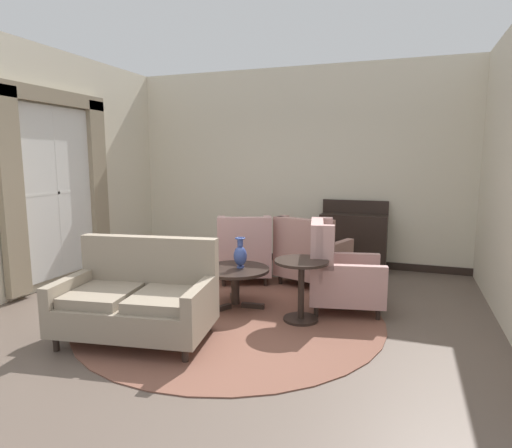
{
  "coord_description": "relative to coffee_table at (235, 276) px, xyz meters",
  "views": [
    {
      "loc": [
        1.83,
        -4.09,
        1.8
      ],
      "look_at": [
        0.27,
        0.38,
        1.08
      ],
      "focal_mm": 30.17,
      "sensor_mm": 36.0,
      "label": 1
    }
  ],
  "objects": [
    {
      "name": "armchair_near_sideboard",
      "position": [
        1.19,
        0.32,
        0.05
      ],
      "size": [
        0.97,
        0.88,
        1.08
      ],
      "rotation": [
        0.0,
        0.0,
        1.77
      ],
      "color": "tan",
      "rests_on": "ground"
    },
    {
      "name": "coffee_table",
      "position": [
        0.0,
        0.0,
        0.0
      ],
      "size": [
        0.83,
        0.83,
        0.5
      ],
      "color": "black",
      "rests_on": "ground"
    },
    {
      "name": "settee",
      "position": [
        -0.58,
        -1.17,
        0.01
      ],
      "size": [
        1.6,
        1.08,
        1.0
      ],
      "rotation": [
        0.0,
        0.0,
        0.15
      ],
      "color": "gray",
      "rests_on": "ground"
    },
    {
      "name": "porcelain_vase",
      "position": [
        0.05,
        0.04,
        0.26
      ],
      "size": [
        0.16,
        0.16,
        0.37
      ],
      "color": "#384C93",
      "rests_on": "coffee_table"
    },
    {
      "name": "wall_back",
      "position": [
        0.07,
        2.59,
        1.26
      ],
      "size": [
        5.99,
        0.08,
        3.33
      ],
      "primitive_type": "cube",
      "color": "beige",
      "rests_on": "ground"
    },
    {
      "name": "sideboard",
      "position": [
        1.13,
        2.29,
        0.12
      ],
      "size": [
        1.05,
        0.35,
        1.13
      ],
      "color": "black",
      "rests_on": "ground"
    },
    {
      "name": "side_table",
      "position": [
        0.86,
        -0.18,
        0.03
      ],
      "size": [
        0.6,
        0.6,
        0.7
      ],
      "color": "black",
      "rests_on": "ground"
    },
    {
      "name": "armchair_back_corner",
      "position": [
        0.66,
        1.25,
        0.03
      ],
      "size": [
        1.08,
        1.07,
        0.99
      ],
      "rotation": [
        0.0,
        0.0,
        2.8
      ],
      "color": "tan",
      "rests_on": "ground"
    },
    {
      "name": "area_rug",
      "position": [
        0.07,
        -0.3,
        -0.39
      ],
      "size": [
        3.45,
        3.45,
        0.01
      ],
      "primitive_type": "cylinder",
      "color": "brown",
      "rests_on": "ground"
    },
    {
      "name": "window_with_curtains",
      "position": [
        -2.75,
        0.14,
        1.09
      ],
      "size": [
        0.12,
        1.93,
        2.68
      ],
      "color": "silver"
    },
    {
      "name": "baseboard_back",
      "position": [
        0.07,
        2.53,
        -0.34
      ],
      "size": [
        5.83,
        0.03,
        0.12
      ],
      "primitive_type": "cube",
      "color": "black",
      "rests_on": "ground"
    },
    {
      "name": "armchair_far_left",
      "position": [
        -0.3,
        1.1,
        0.02
      ],
      "size": [
        1.02,
        1.09,
        1.0
      ],
      "rotation": [
        0.0,
        0.0,
        3.5
      ],
      "color": "tan",
      "rests_on": "ground"
    },
    {
      "name": "ground",
      "position": [
        0.07,
        -0.6,
        -0.4
      ],
      "size": [
        8.92,
        8.92,
        0.0
      ],
      "primitive_type": "plane",
      "color": "brown"
    },
    {
      "name": "wall_left",
      "position": [
        -2.84,
        0.36,
        1.26
      ],
      "size": [
        0.08,
        4.46,
        3.33
      ],
      "primitive_type": "cube",
      "color": "beige",
      "rests_on": "ground"
    }
  ]
}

